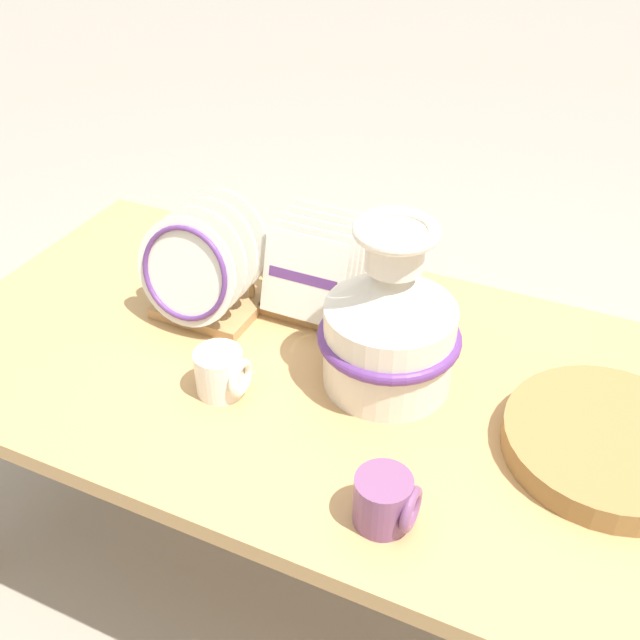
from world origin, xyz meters
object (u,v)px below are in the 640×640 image
wicker_charger_stack (609,441)px  mug_cream_glaze (222,373)px  ceramic_vase (390,322)px  mug_plum_glaze (386,501)px  dish_rack_square_plates (317,278)px  dish_rack_round_plates (202,274)px

wicker_charger_stack → mug_cream_glaze: 0.65m
wicker_charger_stack → mug_cream_glaze: mug_cream_glaze is taller
ceramic_vase → mug_plum_glaze: ceramic_vase is taller
dish_rack_square_plates → wicker_charger_stack: 0.62m
wicker_charger_stack → mug_plum_glaze: 0.39m
ceramic_vase → dish_rack_round_plates: (-0.40, 0.04, -0.03)m
mug_cream_glaze → mug_plum_glaze: same height
dish_rack_round_plates → dish_rack_square_plates: dish_rack_round_plates is taller
dish_rack_round_plates → dish_rack_square_plates: bearing=30.9°
ceramic_vase → mug_plum_glaze: size_ratio=3.42×
ceramic_vase → wicker_charger_stack: 0.40m
dish_rack_round_plates → mug_cream_glaze: bearing=-51.3°
wicker_charger_stack → mug_plum_glaze: size_ratio=3.59×
dish_rack_square_plates → mug_plum_glaze: bearing=-54.7°
ceramic_vase → mug_cream_glaze: size_ratio=3.42×
ceramic_vase → dish_rack_square_plates: ceramic_vase is taller
dish_rack_square_plates → mug_cream_glaze: size_ratio=2.14×
ceramic_vase → wicker_charger_stack: size_ratio=0.95×
ceramic_vase → mug_plum_glaze: 0.33m
ceramic_vase → dish_rack_square_plates: (-0.21, 0.15, -0.06)m
wicker_charger_stack → mug_plum_glaze: (-0.28, -0.28, 0.02)m
wicker_charger_stack → mug_cream_glaze: bearing=-168.1°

